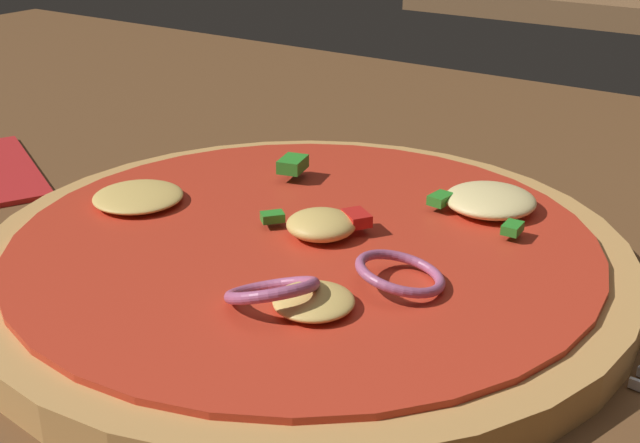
{
  "coord_description": "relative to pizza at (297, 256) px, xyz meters",
  "views": [
    {
      "loc": [
        0.2,
        -0.28,
        0.21
      ],
      "look_at": [
        -0.0,
        0.02,
        0.05
      ],
      "focal_mm": 46.09,
      "sensor_mm": 36.0,
      "label": 1
    }
  ],
  "objects": [
    {
      "name": "pizza",
      "position": [
        0.0,
        0.0,
        0.0
      ],
      "size": [
        0.3,
        0.3,
        0.03
      ],
      "color": "tan",
      "rests_on": "dining_table"
    },
    {
      "name": "dining_table",
      "position": [
        0.0,
        0.0,
        -0.03
      ],
      "size": [
        1.43,
        0.82,
        0.03
      ],
      "color": "brown",
      "rests_on": "ground"
    }
  ]
}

